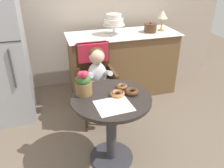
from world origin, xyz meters
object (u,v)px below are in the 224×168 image
donut_front (122,86)px  table_lamp (162,15)px  flower_vase (83,83)px  wicker_chair (95,71)px  seated_child (98,73)px  round_layer_cake (150,28)px  cafe_table (111,117)px  tiered_cake_stand (114,21)px  donut_mid (117,93)px  donut_side (132,91)px

donut_front → table_lamp: table_lamp is taller
donut_front → flower_vase: (-0.36, -0.01, 0.09)m
wicker_chair → seated_child: size_ratio=1.31×
round_layer_cake → wicker_chair: bearing=-151.2°
round_layer_cake → cafe_table: bearing=-126.5°
seated_child → wicker_chair: bearing=90.0°
tiered_cake_stand → wicker_chair: bearing=-126.3°
wicker_chair → seated_child: 0.16m
donut_mid → round_layer_cake: round_layer_cake is taller
donut_mid → flower_vase: bearing=158.6°
cafe_table → table_lamp: table_lamp is taller
wicker_chair → table_lamp: 1.32m
wicker_chair → round_layer_cake: round_layer_cake is taller
cafe_table → flower_vase: 0.41m
flower_vase → donut_mid: bearing=-21.4°
wicker_chair → flower_vase: bearing=-114.9°
round_layer_cake → table_lamp: 0.25m
round_layer_cake → table_lamp: bearing=10.3°
donut_side → round_layer_cake: (0.74, 1.26, 0.22)m
cafe_table → flower_vase: flower_vase is taller
donut_front → donut_mid: size_ratio=0.79×
wicker_chair → round_layer_cake: (0.92, 0.50, 0.32)m
seated_child → donut_mid: (0.04, -0.59, 0.06)m
donut_mid → table_lamp: bearing=50.4°
seated_child → round_layer_cake: size_ratio=4.14×
cafe_table → round_layer_cake: bearing=53.5°
donut_side → table_lamp: (0.93, 1.29, 0.37)m
cafe_table → table_lamp: (1.13, 1.30, 0.61)m
table_lamp → flower_vase: bearing=-138.9°
donut_front → flower_vase: flower_vase is taller
cafe_table → wicker_chair: size_ratio=0.75×
flower_vase → table_lamp: size_ratio=0.86×
donut_side → flower_vase: 0.44m
donut_side → cafe_table: bearing=-176.7°
wicker_chair → round_layer_cake: size_ratio=5.43×
donut_front → round_layer_cake: 1.40m
wicker_chair → donut_side: size_ratio=7.57×
flower_vase → round_layer_cake: bearing=44.6°
wicker_chair → seated_child: seated_child is taller
donut_front → cafe_table: bearing=-135.6°
cafe_table → donut_mid: donut_mid is taller
table_lamp → donut_side: bearing=-125.7°
wicker_chair → donut_mid: (0.04, -0.75, 0.10)m
wicker_chair → donut_front: (0.12, -0.62, 0.10)m
wicker_chair → flower_vase: 0.71m
seated_child → table_lamp: bearing=32.1°
donut_side → flower_vase: flower_vase is taller
donut_side → flower_vase: size_ratio=0.51×
wicker_chair → table_lamp: bearing=21.8°
wicker_chair → round_layer_cake: bearing=24.6°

